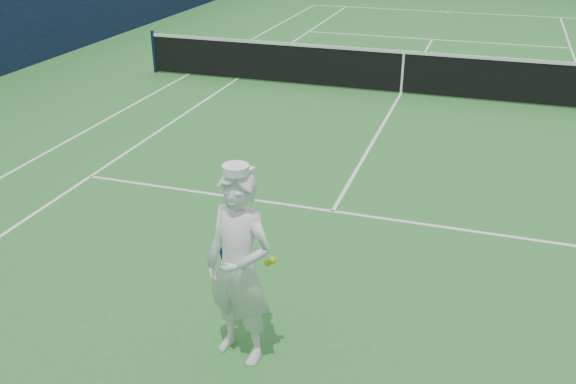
{
  "coord_description": "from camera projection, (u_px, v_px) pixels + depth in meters",
  "views": [
    {
      "loc": [
        1.97,
        -14.59,
        4.24
      ],
      "look_at": [
        -0.08,
        -8.28,
        1.14
      ],
      "focal_mm": 40.0,
      "sensor_mm": 36.0,
      "label": 1
    }
  ],
  "objects": [
    {
      "name": "windscreen_fence",
      "position": [
        408.0,
        5.0,
        14.07
      ],
      "size": [
        20.12,
        36.12,
        4.0
      ],
      "color": "#10183A",
      "rests_on": "ground"
    },
    {
      "name": "court_markings",
      "position": [
        401.0,
        94.0,
        14.92
      ],
      "size": [
        11.03,
        23.83,
        0.01
      ],
      "color": "white",
      "rests_on": "ground"
    },
    {
      "name": "tennis_net",
      "position": [
        403.0,
        70.0,
        14.68
      ],
      "size": [
        12.88,
        0.09,
        1.07
      ],
      "color": "#141E4C",
      "rests_on": "ground"
    },
    {
      "name": "tennis_player",
      "position": [
        239.0,
        268.0,
        6.09
      ],
      "size": [
        0.83,
        0.68,
        2.07
      ],
      "rotation": [
        0.0,
        0.0,
        -0.27
      ],
      "color": "white",
      "rests_on": "ground"
    },
    {
      "name": "ground",
      "position": [
        401.0,
        94.0,
        14.92
      ],
      "size": [
        80.0,
        80.0,
        0.0
      ],
      "primitive_type": "plane",
      "color": "#2C742F",
      "rests_on": "ground"
    }
  ]
}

